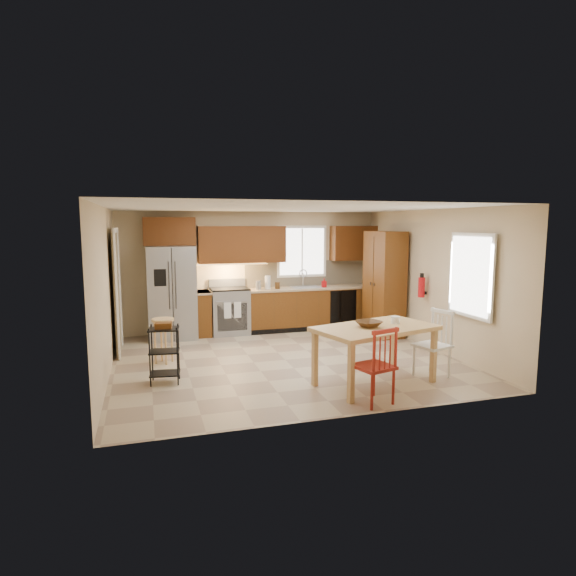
# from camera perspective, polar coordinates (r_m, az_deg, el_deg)

# --- Properties ---
(floor) EXTENTS (5.50, 5.50, 0.00)m
(floor) POSITION_cam_1_polar(r_m,az_deg,el_deg) (8.09, -0.33, -8.51)
(floor) COLOR tan
(floor) RESTS_ON ground
(ceiling) EXTENTS (5.50, 5.00, 0.02)m
(ceiling) POSITION_cam_1_polar(r_m,az_deg,el_deg) (7.78, -0.35, 9.48)
(ceiling) COLOR silver
(ceiling) RESTS_ON ground
(wall_back) EXTENTS (5.50, 0.02, 2.50)m
(wall_back) POSITION_cam_1_polar(r_m,az_deg,el_deg) (10.24, -4.26, 2.01)
(wall_back) COLOR #CCB793
(wall_back) RESTS_ON ground
(wall_front) EXTENTS (5.50, 0.02, 2.50)m
(wall_front) POSITION_cam_1_polar(r_m,az_deg,el_deg) (5.51, 6.97, -2.87)
(wall_front) COLOR #CCB793
(wall_front) RESTS_ON ground
(wall_left) EXTENTS (0.02, 5.00, 2.50)m
(wall_left) POSITION_cam_1_polar(r_m,az_deg,el_deg) (7.55, -20.81, -0.47)
(wall_left) COLOR #CCB793
(wall_left) RESTS_ON ground
(wall_right) EXTENTS (0.02, 5.00, 2.50)m
(wall_right) POSITION_cam_1_polar(r_m,az_deg,el_deg) (9.00, 16.73, 0.93)
(wall_right) COLOR #CCB793
(wall_right) RESTS_ON ground
(refrigerator) EXTENTS (0.92, 0.75, 1.82)m
(refrigerator) POSITION_cam_1_polar(r_m,az_deg,el_deg) (9.69, -13.62, -0.53)
(refrigerator) COLOR gray
(refrigerator) RESTS_ON floor
(range_stove) EXTENTS (0.76, 0.63, 0.92)m
(range_stove) POSITION_cam_1_polar(r_m,az_deg,el_deg) (9.94, -6.93, -2.79)
(range_stove) COLOR gray
(range_stove) RESTS_ON floor
(base_cabinet_narrow) EXTENTS (0.30, 0.60, 0.90)m
(base_cabinet_narrow) POSITION_cam_1_polar(r_m,az_deg,el_deg) (9.89, -10.09, -2.98)
(base_cabinet_narrow) COLOR #5E3411
(base_cabinet_narrow) RESTS_ON floor
(base_cabinet_run) EXTENTS (2.92, 0.60, 0.90)m
(base_cabinet_run) POSITION_cam_1_polar(r_m,az_deg,el_deg) (10.42, 3.09, -2.32)
(base_cabinet_run) COLOR #5E3411
(base_cabinet_run) RESTS_ON floor
(dishwasher) EXTENTS (0.60, 0.02, 0.78)m
(dishwasher) POSITION_cam_1_polar(r_m,az_deg,el_deg) (10.36, 6.55, -2.43)
(dishwasher) COLOR black
(dishwasher) RESTS_ON floor
(backsplash) EXTENTS (2.92, 0.03, 0.55)m
(backsplash) POSITION_cam_1_polar(r_m,az_deg,el_deg) (10.59, 2.60, 1.80)
(backsplash) COLOR beige
(backsplash) RESTS_ON wall_back
(upper_over_fridge) EXTENTS (1.00, 0.35, 0.55)m
(upper_over_fridge) POSITION_cam_1_polar(r_m,az_deg,el_deg) (9.80, -13.91, 6.54)
(upper_over_fridge) COLOR #53250D
(upper_over_fridge) RESTS_ON wall_back
(upper_left_block) EXTENTS (1.80, 0.35, 0.75)m
(upper_left_block) POSITION_cam_1_polar(r_m,az_deg,el_deg) (9.98, -5.48, 5.16)
(upper_left_block) COLOR #53250D
(upper_left_block) RESTS_ON wall_back
(upper_right_block) EXTENTS (1.00, 0.35, 0.75)m
(upper_right_block) POSITION_cam_1_polar(r_m,az_deg,el_deg) (10.75, 7.76, 5.30)
(upper_right_block) COLOR #53250D
(upper_right_block) RESTS_ON wall_back
(window_back) EXTENTS (1.12, 0.04, 1.12)m
(window_back) POSITION_cam_1_polar(r_m,az_deg,el_deg) (10.48, 1.64, 4.35)
(window_back) COLOR white
(window_back) RESTS_ON wall_back
(sink) EXTENTS (0.62, 0.46, 0.16)m
(sink) POSITION_cam_1_polar(r_m,az_deg,el_deg) (10.30, 2.11, -0.13)
(sink) COLOR gray
(sink) RESTS_ON base_cabinet_run
(undercab_glow) EXTENTS (1.60, 0.30, 0.01)m
(undercab_glow) POSITION_cam_1_polar(r_m,az_deg,el_deg) (9.93, -7.13, 2.84)
(undercab_glow) COLOR #FFBF66
(undercab_glow) RESTS_ON wall_back
(soap_bottle) EXTENTS (0.09, 0.09, 0.19)m
(soap_bottle) POSITION_cam_1_polar(r_m,az_deg,el_deg) (10.31, 4.29, 0.63)
(soap_bottle) COLOR #AC0B11
(soap_bottle) RESTS_ON base_cabinet_run
(paper_towel) EXTENTS (0.12, 0.12, 0.28)m
(paper_towel) POSITION_cam_1_polar(r_m,az_deg,el_deg) (9.99, -2.42, 0.67)
(paper_towel) COLOR silver
(paper_towel) RESTS_ON base_cabinet_run
(canister_steel) EXTENTS (0.11, 0.11, 0.18)m
(canister_steel) POSITION_cam_1_polar(r_m,az_deg,el_deg) (9.95, -3.53, 0.34)
(canister_steel) COLOR gray
(canister_steel) RESTS_ON base_cabinet_run
(canister_wood) EXTENTS (0.10, 0.10, 0.14)m
(canister_wood) POSITION_cam_1_polar(r_m,az_deg,el_deg) (10.02, -1.26, 0.29)
(canister_wood) COLOR #4D3014
(canister_wood) RESTS_ON base_cabinet_run
(pantry) EXTENTS (0.50, 0.95, 2.10)m
(pantry) POSITION_cam_1_polar(r_m,az_deg,el_deg) (9.88, 11.32, 0.51)
(pantry) COLOR #5E3411
(pantry) RESTS_ON floor
(fire_extinguisher) EXTENTS (0.12, 0.12, 0.36)m
(fire_extinguisher) POSITION_cam_1_polar(r_m,az_deg,el_deg) (9.07, 15.54, 0.08)
(fire_extinguisher) COLOR #AC0B11
(fire_extinguisher) RESTS_ON wall_right
(window_right) EXTENTS (0.04, 1.02, 1.32)m
(window_right) POSITION_cam_1_polar(r_m,az_deg,el_deg) (8.00, 20.87, 1.40)
(window_right) COLOR white
(window_right) RESTS_ON wall_right
(doorway) EXTENTS (0.04, 0.95, 2.10)m
(doorway) POSITION_cam_1_polar(r_m,az_deg,el_deg) (8.86, -19.64, -0.60)
(doorway) COLOR #8C7A59
(doorway) RESTS_ON wall_left
(dining_table) EXTENTS (1.87, 1.36, 0.82)m
(dining_table) POSITION_cam_1_polar(r_m,az_deg,el_deg) (6.93, 10.26, -7.91)
(dining_table) COLOR tan
(dining_table) RESTS_ON floor
(chair_red) EXTENTS (0.57, 0.57, 0.98)m
(chair_red) POSITION_cam_1_polar(r_m,az_deg,el_deg) (6.19, 10.09, -8.97)
(chair_red) COLOR maroon
(chair_red) RESTS_ON floor
(chair_white) EXTENTS (0.57, 0.57, 0.98)m
(chair_white) POSITION_cam_1_polar(r_m,az_deg,el_deg) (7.41, 16.71, -6.41)
(chair_white) COLOR silver
(chair_white) RESTS_ON floor
(table_bowl) EXTENTS (0.42, 0.42, 0.08)m
(table_bowl) POSITION_cam_1_polar(r_m,az_deg,el_deg) (6.78, 9.55, -4.59)
(table_bowl) COLOR #4D3014
(table_bowl) RESTS_ON dining_table
(table_jar) EXTENTS (0.16, 0.16, 0.15)m
(table_jar) POSITION_cam_1_polar(r_m,az_deg,el_deg) (7.08, 12.61, -3.89)
(table_jar) COLOR silver
(table_jar) RESTS_ON dining_table
(bar_stool) EXTENTS (0.39, 0.39, 0.73)m
(bar_stool) POSITION_cam_1_polar(r_m,az_deg,el_deg) (8.09, -14.54, -6.07)
(bar_stool) COLOR tan
(bar_stool) RESTS_ON floor
(utility_cart) EXTENTS (0.45, 0.37, 0.83)m
(utility_cart) POSITION_cam_1_polar(r_m,az_deg,el_deg) (7.08, -14.42, -7.64)
(utility_cart) COLOR black
(utility_cart) RESTS_ON floor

